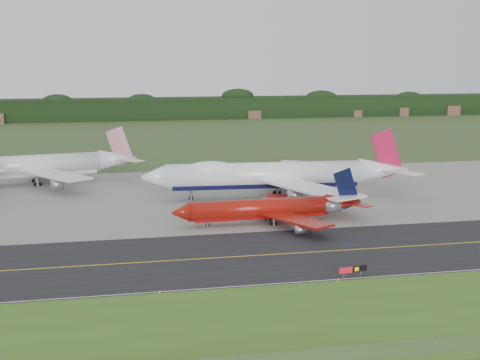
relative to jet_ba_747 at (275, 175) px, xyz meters
name	(u,v)px	position (x,y,z in m)	size (l,w,h in m)	color
ground	(281,248)	(-10.15, -44.01, -5.86)	(600.00, 600.00, 0.00)	#314C23
grass_verge	(348,318)	(-10.15, -79.01, -5.86)	(400.00, 30.00, 0.01)	#3B601C
taxiway	(287,254)	(-10.15, -48.01, -5.85)	(400.00, 32.00, 0.02)	black
apron	(230,194)	(-10.15, 6.99, -5.85)	(400.00, 78.00, 0.01)	slate
taxiway_centreline	(287,254)	(-10.15, -48.01, -5.83)	(400.00, 0.40, 0.00)	gold
taxiway_edge_line	(313,281)	(-10.15, -63.51, -5.83)	(400.00, 0.25, 0.00)	silver
perimeter_fence	(388,351)	(-10.15, -92.01, -4.76)	(320.00, 0.10, 320.00)	slate
horizon_treeline	(158,110)	(-10.15, 229.75, -0.39)	(700.00, 25.00, 12.00)	black
jet_ba_747	(275,175)	(0.00, 0.00, 0.00)	(68.53, 56.66, 17.22)	white
jet_red_737	(271,209)	(-7.41, -25.14, -2.72)	(42.04, 34.34, 11.37)	maroon
jet_star_tail	(35,166)	(-60.93, 31.57, -0.73)	(58.25, 48.14, 15.40)	silver
taxiway_sign	(353,269)	(-3.17, -62.59, -4.67)	(5.03, 1.06, 1.69)	slate
edge_marker_left	(160,293)	(-34.55, -64.51, -5.61)	(0.16, 0.16, 0.50)	yellow
edge_marker_center	(338,280)	(-6.40, -64.51, -5.61)	(0.16, 0.16, 0.50)	yellow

